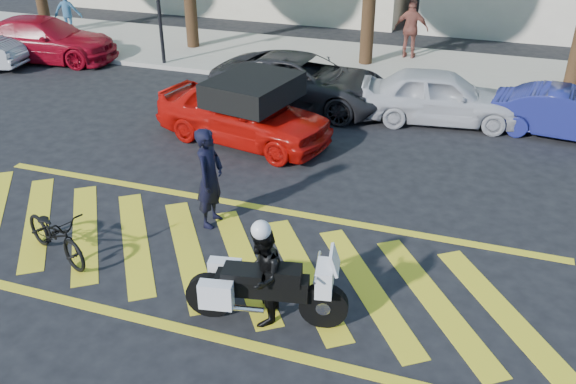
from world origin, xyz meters
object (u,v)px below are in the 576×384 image
(police_motorcycle, at_px, (263,288))
(parked_left, at_px, (45,39))
(red_convertible, at_px, (243,112))
(parked_mid_left, at_px, (303,81))
(officer_moto, at_px, (262,276))
(parked_right, at_px, (568,114))
(bicycle, at_px, (55,234))
(officer_bike, at_px, (210,178))
(parked_mid_right, at_px, (440,96))

(police_motorcycle, height_order, parked_left, parked_left)
(police_motorcycle, relative_size, parked_left, 0.49)
(red_convertible, distance_m, parked_left, 10.22)
(red_convertible, height_order, parked_mid_left, red_convertible)
(officer_moto, height_order, parked_right, officer_moto)
(bicycle, xyz_separation_m, police_motorcycle, (4.05, -0.39, 0.12))
(officer_bike, xyz_separation_m, officer_moto, (1.95, -2.33, -0.18))
(parked_left, bearing_deg, parked_right, -102.45)
(police_motorcycle, distance_m, officer_moto, 0.22)
(red_convertible, distance_m, parked_mid_right, 5.31)
(parked_right, bearing_deg, officer_bike, 141.68)
(officer_bike, height_order, police_motorcycle, officer_bike)
(police_motorcycle, bearing_deg, officer_moto, 146.58)
(officer_bike, bearing_deg, red_convertible, 13.11)
(bicycle, distance_m, parked_left, 12.95)
(parked_mid_right, distance_m, parked_right, 3.19)
(parked_left, bearing_deg, police_motorcycle, -138.49)
(officer_moto, xyz_separation_m, parked_left, (-12.14, 10.48, -0.08))
(officer_moto, bearing_deg, police_motorcycle, 56.58)
(police_motorcycle, relative_size, officer_moto, 1.52)
(officer_moto, bearing_deg, parked_right, 141.78)
(officer_bike, bearing_deg, parked_right, -45.23)
(police_motorcycle, xyz_separation_m, officer_moto, (-0.02, 0.01, 0.22))
(bicycle, bearing_deg, red_convertible, 12.13)
(police_motorcycle, height_order, red_convertible, red_convertible)
(bicycle, xyz_separation_m, parked_mid_left, (1.79, 8.69, 0.24))
(parked_left, xyz_separation_m, parked_right, (16.90, -1.40, -0.12))
(officer_bike, xyz_separation_m, red_convertible, (-0.92, 3.84, -0.22))
(red_convertible, height_order, parked_right, red_convertible)
(officer_bike, relative_size, parked_left, 0.39)
(bicycle, relative_size, officer_moto, 1.12)
(red_convertible, height_order, parked_left, red_convertible)
(parked_right, bearing_deg, red_convertible, 117.35)
(parked_mid_right, bearing_deg, officer_bike, 144.81)
(parked_mid_right, bearing_deg, parked_right, -97.63)
(parked_left, height_order, parked_mid_right, parked_left)
(parked_left, bearing_deg, officer_moto, -138.51)
(police_motorcycle, xyz_separation_m, red_convertible, (-2.89, 6.18, 0.17))
(parked_mid_right, relative_size, parked_right, 1.14)
(parked_mid_left, relative_size, parked_right, 1.40)
(parked_mid_left, xyz_separation_m, parked_mid_right, (3.82, -0.00, -0.00))
(police_motorcycle, xyz_separation_m, parked_mid_right, (1.56, 9.09, 0.12))
(red_convertible, bearing_deg, parked_mid_right, -45.28)
(officer_moto, bearing_deg, officer_bike, -150.70)
(officer_bike, relative_size, red_convertible, 0.44)
(officer_bike, height_order, parked_mid_left, officer_bike)
(bicycle, xyz_separation_m, parked_right, (8.80, 8.69, 0.13))
(bicycle, height_order, parked_mid_left, parked_mid_left)
(officer_moto, bearing_deg, bicycle, -106.02)
(parked_left, height_order, parked_right, parked_left)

